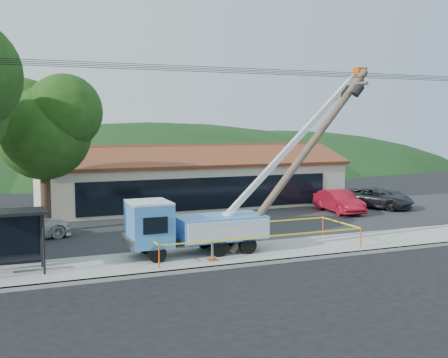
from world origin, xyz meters
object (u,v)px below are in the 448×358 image
bus_shelter (13,227)px  car_red (339,214)px  car_dark (377,209)px  utility_truck (196,223)px  leaning_pole (307,150)px  car_silver (23,238)px  car_white (23,241)px

bus_shelter → car_red: size_ratio=0.57×
car_red → car_dark: car_red is taller
car_red → car_dark: (3.73, 0.66, 0.00)m
utility_truck → car_red: utility_truck is taller
leaning_pole → car_dark: leaning_pole is taller
car_silver → car_white: size_ratio=0.79×
car_white → leaning_pole: bearing=-129.6°
utility_truck → car_silver: utility_truck is taller
leaning_pole → utility_truck: bearing=173.9°
utility_truck → car_red: bearing=31.3°
utility_truck → bus_shelter: size_ratio=4.65×
utility_truck → car_red: (13.30, 8.07, -1.60)m
bus_shelter → car_red: (21.27, 8.38, -2.03)m
leaning_pole → car_white: 15.63m
bus_shelter → car_dark: size_ratio=0.52×
utility_truck → leaning_pole: (5.57, -0.59, 3.32)m
bus_shelter → car_silver: size_ratio=0.66×
car_silver → car_dark: car_dark is taller
car_silver → car_red: size_ratio=0.86×
bus_shelter → car_dark: 26.66m
car_red → leaning_pole: bearing=-127.7°
car_red → car_white: 20.66m
car_red → car_dark: 3.79m
car_silver → car_red: bearing=-3.0°
leaning_pole → car_red: 12.60m
leaning_pole → car_red: leaning_pole is taller
utility_truck → car_silver: 10.62m
leaning_pole → car_red: bearing=48.3°
car_silver → car_red: (20.56, 0.49, 0.00)m
leaning_pole → car_red: (7.72, 8.66, -4.92)m
bus_shelter → car_silver: bearing=85.1°
utility_truck → car_dark: bearing=27.1°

